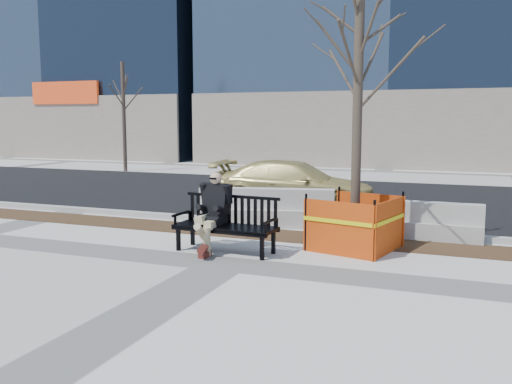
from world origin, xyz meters
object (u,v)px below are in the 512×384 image
jersey_barrier_left (266,226)px  jersey_barrier_right (413,238)px  tree_fence (354,249)px  sedan (294,208)px  bench (225,252)px  seated_man (214,250)px

jersey_barrier_left → jersey_barrier_right: 3.41m
jersey_barrier_left → tree_fence: bearing=-45.6°
sedan → jersey_barrier_right: size_ratio=1.66×
tree_fence → bench: bearing=-152.8°
bench → jersey_barrier_left: bench is taller
jersey_barrier_left → jersey_barrier_right: jersey_barrier_left is taller
bench → tree_fence: bearing=30.6°
sedan → tree_fence: bearing=-152.0°
jersey_barrier_right → tree_fence: bearing=-124.0°
sedan → jersey_barrier_right: (3.57, -2.89, 0.00)m
bench → seated_man: bearing=168.8°
seated_man → jersey_barrier_right: bearing=38.9°
sedan → jersey_barrier_left: sedan is taller
bench → seated_man: (-0.28, 0.07, 0.00)m
sedan → jersey_barrier_left: size_ratio=1.46×
tree_fence → sedan: bearing=120.9°
jersey_barrier_left → jersey_barrier_right: (3.41, -0.13, 0.00)m
bench → jersey_barrier_left: 2.73m
seated_man → jersey_barrier_left: size_ratio=0.47×
seated_man → bench: bearing=-11.2°
bench → jersey_barrier_right: 4.16m
bench → seated_man: seated_man is taller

